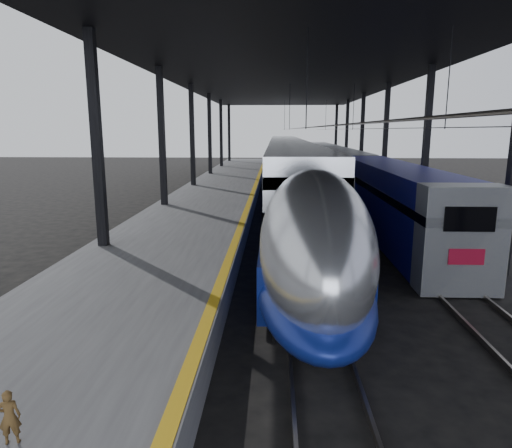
{
  "coord_description": "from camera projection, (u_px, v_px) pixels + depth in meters",
  "views": [
    {
      "loc": [
        0.88,
        -12.07,
        5.41
      ],
      "look_at": [
        0.2,
        4.45,
        2.0
      ],
      "focal_mm": 32.0,
      "sensor_mm": 36.0,
      "label": 1
    }
  ],
  "objects": [
    {
      "name": "rails",
      "position": [
        326.0,
        207.0,
        32.31
      ],
      "size": [
        6.52,
        80.0,
        0.16
      ],
      "color": "slate",
      "rests_on": "ground"
    },
    {
      "name": "second_train",
      "position": [
        343.0,
        170.0,
        41.15
      ],
      "size": [
        2.68,
        56.05,
        3.69
      ],
      "color": "navy",
      "rests_on": "ground"
    },
    {
      "name": "ground",
      "position": [
        243.0,
        324.0,
        12.94
      ],
      "size": [
        160.0,
        160.0,
        0.0
      ],
      "primitive_type": "plane",
      "color": "black",
      "rests_on": "ground"
    },
    {
      "name": "platform",
      "position": [
        213.0,
        200.0,
        32.55
      ],
      "size": [
        6.0,
        80.0,
        1.0
      ],
      "primitive_type": "cube",
      "color": "#4C4C4F",
      "rests_on": "ground"
    },
    {
      "name": "canopy",
      "position": [
        291.0,
        74.0,
        30.59
      ],
      "size": [
        18.0,
        75.0,
        9.47
      ],
      "color": "black",
      "rests_on": "ground"
    },
    {
      "name": "child",
      "position": [
        9.0,
        417.0,
        6.48
      ],
      "size": [
        0.35,
        0.28,
        0.83
      ],
      "primitive_type": "imported",
      "rotation": [
        0.0,
        0.0,
        3.46
      ],
      "color": "#533B1B",
      "rests_on": "platform"
    },
    {
      "name": "tgv_train",
      "position": [
        288.0,
        169.0,
        39.56
      ],
      "size": [
        3.16,
        65.2,
        4.54
      ],
      "color": "silver",
      "rests_on": "ground"
    },
    {
      "name": "yellow_strip",
      "position": [
        252.0,
        193.0,
        32.34
      ],
      "size": [
        0.3,
        80.0,
        0.01
      ],
      "primitive_type": "cube",
      "color": "gold",
      "rests_on": "platform"
    }
  ]
}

